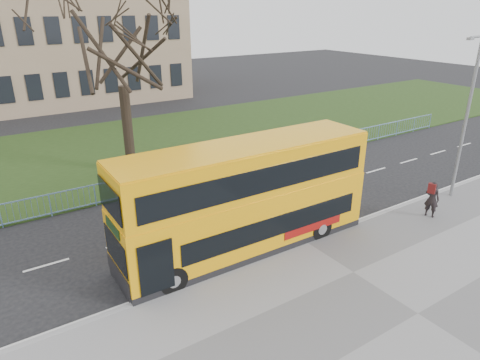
# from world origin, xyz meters

# --- Properties ---
(ground) EXTENTS (120.00, 120.00, 0.00)m
(ground) POSITION_xyz_m (0.00, 0.00, 0.00)
(ground) COLOR black
(ground) RESTS_ON ground
(pavement) EXTENTS (80.00, 10.50, 0.12)m
(pavement) POSITION_xyz_m (0.00, -6.75, 0.06)
(pavement) COLOR slate
(pavement) RESTS_ON ground
(kerb) EXTENTS (80.00, 0.20, 0.14)m
(kerb) POSITION_xyz_m (0.00, -1.55, 0.07)
(kerb) COLOR gray
(kerb) RESTS_ON ground
(grass_verge) EXTENTS (80.00, 15.40, 0.08)m
(grass_verge) POSITION_xyz_m (0.00, 14.30, 0.04)
(grass_verge) COLOR #213714
(grass_verge) RESTS_ON ground
(guard_railing) EXTENTS (40.00, 0.12, 1.10)m
(guard_railing) POSITION_xyz_m (0.00, 6.60, 0.55)
(guard_railing) COLOR #6F98C6
(guard_railing) RESTS_ON ground
(bare_tree) EXTENTS (8.07, 8.07, 11.53)m
(bare_tree) POSITION_xyz_m (-3.00, 10.00, 5.84)
(bare_tree) COLOR black
(bare_tree) RESTS_ON grass_verge
(civic_building) EXTENTS (30.00, 15.00, 14.00)m
(civic_building) POSITION_xyz_m (-5.00, 35.00, 7.00)
(civic_building) COLOR #886F56
(civic_building) RESTS_ON ground
(yellow_bus) EXTENTS (10.07, 2.49, 4.21)m
(yellow_bus) POSITION_xyz_m (-2.16, -0.51, 2.26)
(yellow_bus) COLOR #F2A30A
(yellow_bus) RESTS_ON ground
(pedestrian) EXTENTS (0.58, 0.71, 1.67)m
(pedestrian) POSITION_xyz_m (6.14, -2.90, 0.95)
(pedestrian) COLOR black
(pedestrian) RESTS_ON pavement
(street_lamp) EXTENTS (1.60, 0.41, 7.58)m
(street_lamp) POSITION_xyz_m (8.99, -2.11, 4.28)
(street_lamp) COLOR gray
(street_lamp) RESTS_ON pavement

